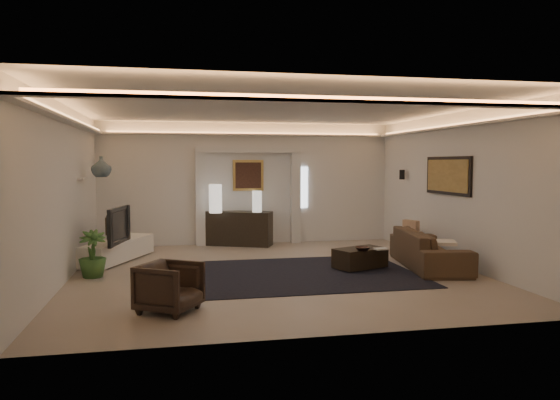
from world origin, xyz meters
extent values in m
plane|color=gray|center=(0.00, 0.00, 0.00)|extent=(7.00, 7.00, 0.00)
plane|color=white|center=(0.00, 0.00, 2.90)|extent=(7.00, 7.00, 0.00)
plane|color=white|center=(0.00, 3.50, 1.45)|extent=(7.00, 0.00, 7.00)
plane|color=white|center=(0.00, -3.50, 1.45)|extent=(7.00, 0.00, 7.00)
plane|color=white|center=(-3.50, 0.00, 1.45)|extent=(0.00, 7.00, 7.00)
plane|color=white|center=(3.50, 0.00, 1.45)|extent=(0.00, 7.00, 7.00)
cube|color=silver|center=(0.00, 0.00, 2.62)|extent=(7.00, 7.00, 0.04)
cube|color=white|center=(1.35, 3.48, 1.35)|extent=(0.25, 0.03, 1.00)
cube|color=black|center=(0.40, -0.20, 0.01)|extent=(4.00, 3.00, 0.01)
cube|color=silver|center=(-1.15, 3.40, 1.10)|extent=(0.22, 0.20, 2.20)
cube|color=silver|center=(1.15, 3.40, 1.10)|extent=(0.22, 0.20, 2.20)
cube|color=silver|center=(0.00, 3.40, 2.25)|extent=(2.52, 0.20, 0.12)
cube|color=tan|center=(0.00, 3.47, 1.65)|extent=(0.74, 0.04, 0.74)
cube|color=#4C2D1E|center=(0.00, 3.44, 1.65)|extent=(0.62, 0.02, 0.62)
cube|color=black|center=(3.47, 0.30, 1.70)|extent=(0.04, 1.64, 0.74)
cube|color=tan|center=(3.44, 0.30, 1.70)|extent=(0.02, 1.50, 0.62)
cylinder|color=black|center=(3.38, 2.20, 1.68)|extent=(0.12, 0.12, 0.22)
cube|color=silver|center=(-3.44, 1.40, 1.65)|extent=(0.10, 0.55, 0.04)
cube|color=black|center=(-0.30, 3.25, 0.40)|extent=(1.68, 1.12, 0.81)
cylinder|color=silver|center=(-0.82, 3.00, 1.09)|extent=(0.37, 0.37, 0.65)
cylinder|color=beige|center=(0.14, 3.00, 1.09)|extent=(0.25, 0.25, 0.49)
cube|color=white|center=(-2.86, 1.70, 0.23)|extent=(1.31, 2.12, 0.39)
imported|color=black|center=(-2.90, 1.24, 0.80)|extent=(1.21, 0.40, 0.69)
cylinder|color=#402D16|center=(-3.12, 2.49, 0.64)|extent=(0.18, 0.18, 0.37)
imported|color=#414950|center=(-3.15, 1.78, 1.87)|extent=(0.51, 0.51, 0.41)
imported|color=#3C692B|center=(-3.13, 0.25, 0.40)|extent=(0.54, 0.54, 0.80)
imported|color=#503626|center=(2.91, -0.08, 0.34)|extent=(2.45, 1.29, 0.68)
cube|color=silver|center=(2.82, -0.63, 0.55)|extent=(0.66, 0.61, 0.06)
cube|color=tan|center=(3.15, 1.21, 0.55)|extent=(0.25, 0.39, 0.38)
cube|color=black|center=(1.59, 0.03, 0.20)|extent=(1.07, 0.83, 0.35)
imported|color=#332119|center=(1.54, -0.23, 0.44)|extent=(0.32, 0.32, 0.07)
cube|color=silver|center=(1.90, -0.20, 0.42)|extent=(0.26, 0.20, 0.03)
imported|color=black|center=(-1.83, -2.15, 0.32)|extent=(0.97, 0.97, 0.65)
camera|label=1|loc=(-1.76, -9.06, 1.94)|focal=33.74mm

